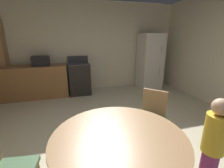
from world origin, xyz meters
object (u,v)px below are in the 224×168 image
object	(u,v)px
person_child	(213,145)
dining_table	(119,149)
oven_range	(80,78)
chair_northeast	(152,115)
microwave	(41,61)
refrigerator	(150,62)

from	to	relation	value
person_child	dining_table	bearing A→B (deg)	0.00
oven_range	dining_table	size ratio (longest dim) A/B	0.86
chair_northeast	person_child	xyz separation A→B (m)	(0.21, -0.89, 0.08)
microwave	dining_table	bearing A→B (deg)	-71.81
oven_range	dining_table	distance (m)	3.45
oven_range	refrigerator	size ratio (longest dim) A/B	0.62
oven_range	refrigerator	world-z (taller)	refrigerator
dining_table	person_child	xyz separation A→B (m)	(0.98, -0.16, -0.03)
refrigerator	person_child	xyz separation A→B (m)	(-1.18, -3.55, -0.30)
refrigerator	microwave	bearing A→B (deg)	179.13
refrigerator	person_child	size ratio (longest dim) A/B	1.61
oven_range	microwave	size ratio (longest dim) A/B	2.50
oven_range	dining_table	world-z (taller)	oven_range
refrigerator	microwave	xyz separation A→B (m)	(-3.29, 0.05, 0.15)
refrigerator	dining_table	xyz separation A→B (m)	(-2.16, -3.39, -0.27)
person_child	refrigerator	bearing A→B (deg)	-98.96
microwave	person_child	bearing A→B (deg)	-59.67
microwave	chair_northeast	xyz separation A→B (m)	(1.90, -2.71, -0.53)
oven_range	person_child	xyz separation A→B (m)	(1.10, -3.60, 0.11)
microwave	dining_table	size ratio (longest dim) A/B	0.34
microwave	oven_range	bearing A→B (deg)	0.21
refrigerator	person_child	world-z (taller)	refrigerator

